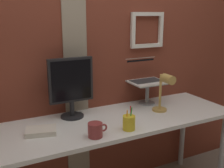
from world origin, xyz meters
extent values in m
cube|color=brown|center=(0.00, 0.37, 1.18)|extent=(3.27, 0.12, 2.35)
cube|color=gray|center=(-0.23, 0.31, 1.18)|extent=(0.19, 0.01, 2.35)
cube|color=white|center=(0.43, 0.29, 1.54)|extent=(0.32, 0.03, 0.03)
cube|color=white|center=(0.43, 0.29, 1.27)|extent=(0.32, 0.03, 0.03)
cube|color=white|center=(0.29, 0.29, 1.41)|extent=(0.03, 0.03, 0.24)
cube|color=white|center=(0.58, 0.29, 1.41)|extent=(0.03, 0.03, 0.24)
cube|color=white|center=(-0.01, 0.00, 0.75)|extent=(1.90, 0.63, 0.03)
cylinder|color=#B2B2B7|center=(0.88, -0.25, 0.37)|extent=(0.05, 0.05, 0.74)
cylinder|color=#B2B2B7|center=(0.88, 0.25, 0.37)|extent=(0.05, 0.05, 0.74)
cylinder|color=black|center=(-0.31, 0.19, 0.77)|extent=(0.18, 0.18, 0.01)
cylinder|color=black|center=(-0.31, 0.19, 0.84)|extent=(0.04, 0.04, 0.11)
cube|color=black|center=(-0.31, 0.19, 1.06)|extent=(0.34, 0.04, 0.34)
cube|color=black|center=(-0.31, 0.17, 1.06)|extent=(0.31, 0.00, 0.30)
cylinder|color=gray|center=(0.39, 0.19, 0.77)|extent=(0.14, 0.14, 0.01)
cylinder|color=gray|center=(0.39, 0.19, 0.87)|extent=(0.03, 0.03, 0.17)
cube|color=gray|center=(0.39, 0.19, 0.96)|extent=(0.28, 0.22, 0.01)
cube|color=silver|center=(0.39, 0.19, 0.97)|extent=(0.31, 0.24, 0.01)
cube|color=#2D2D30|center=(0.39, 0.21, 0.98)|extent=(0.27, 0.15, 0.00)
cube|color=silver|center=(0.39, 0.33, 1.07)|extent=(0.31, 0.04, 0.19)
cube|color=black|center=(0.39, 0.32, 1.07)|extent=(0.28, 0.03, 0.16)
cylinder|color=tan|center=(0.38, 0.00, 0.78)|extent=(0.12, 0.12, 0.02)
cylinder|color=tan|center=(0.38, 0.00, 0.93)|extent=(0.02, 0.02, 0.29)
cylinder|color=tan|center=(0.38, -0.09, 1.06)|extent=(0.07, 0.11, 0.07)
cylinder|color=yellow|center=(-0.04, -0.21, 0.82)|extent=(0.09, 0.09, 0.10)
cylinder|color=green|center=(-0.02, -0.21, 0.86)|extent=(0.01, 0.04, 0.15)
cylinder|color=red|center=(-0.02, -0.22, 0.86)|extent=(0.02, 0.04, 0.16)
cylinder|color=orange|center=(-0.05, -0.21, 0.85)|extent=(0.01, 0.03, 0.14)
cylinder|color=maroon|center=(-0.29, -0.21, 0.82)|extent=(0.10, 0.10, 0.10)
torus|color=maroon|center=(-0.23, -0.21, 0.82)|extent=(0.05, 0.01, 0.05)
cube|color=silver|center=(-0.59, 0.00, 0.78)|extent=(0.23, 0.19, 0.03)
camera|label=1|loc=(-0.92, -1.70, 1.55)|focal=43.27mm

